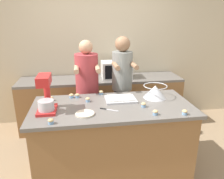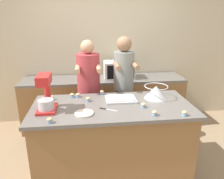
{
  "view_description": "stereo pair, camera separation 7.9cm",
  "coord_description": "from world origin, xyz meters",
  "px_view_note": "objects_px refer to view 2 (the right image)",
  "views": [
    {
      "loc": [
        -0.36,
        -2.33,
        1.92
      ],
      "look_at": [
        0.0,
        0.04,
        1.1
      ],
      "focal_mm": 35.0,
      "sensor_mm": 36.0,
      "label": 1
    },
    {
      "loc": [
        -0.28,
        -2.34,
        1.92
      ],
      "look_at": [
        0.0,
        0.04,
        1.1
      ],
      "focal_mm": 35.0,
      "sensor_mm": 36.0,
      "label": 2
    }
  ],
  "objects_px": {
    "stand_mixer": "(46,95)",
    "cupcake_3": "(143,105)",
    "mixing_bowl": "(156,92)",
    "cupcake_6": "(88,99)",
    "cupcake_8": "(155,113)",
    "cupcake_5": "(50,120)",
    "cupcake_2": "(102,92)",
    "knife": "(107,109)",
    "cupcake_9": "(78,95)",
    "person_left": "(89,93)",
    "person_right": "(123,89)",
    "cupcake_4": "(72,95)",
    "microwave_oven": "(119,70)",
    "baking_tray": "(121,99)",
    "cupcake_1": "(52,98)",
    "cupcake_0": "(41,101)",
    "cupcake_7": "(185,113)",
    "small_plate": "(84,113)"
  },
  "relations": [
    {
      "from": "mixing_bowl",
      "to": "cupcake_7",
      "type": "bearing_deg",
      "value": -74.92
    },
    {
      "from": "person_left",
      "to": "knife",
      "type": "xyz_separation_m",
      "value": [
        0.19,
        -0.8,
        0.08
      ]
    },
    {
      "from": "knife",
      "to": "cupcake_8",
      "type": "distance_m",
      "value": 0.52
    },
    {
      "from": "small_plate",
      "to": "cupcake_6",
      "type": "height_order",
      "value": "cupcake_6"
    },
    {
      "from": "cupcake_0",
      "to": "cupcake_5",
      "type": "xyz_separation_m",
      "value": [
        0.18,
        -0.53,
        0.0
      ]
    },
    {
      "from": "cupcake_4",
      "to": "cupcake_1",
      "type": "bearing_deg",
      "value": -165.25
    },
    {
      "from": "person_left",
      "to": "cupcake_2",
      "type": "xyz_separation_m",
      "value": [
        0.17,
        -0.29,
        0.11
      ]
    },
    {
      "from": "mixing_bowl",
      "to": "cupcake_2",
      "type": "relative_size",
      "value": 5.32
    },
    {
      "from": "mixing_bowl",
      "to": "microwave_oven",
      "type": "distance_m",
      "value": 1.17
    },
    {
      "from": "cupcake_2",
      "to": "cupcake_8",
      "type": "xyz_separation_m",
      "value": [
        0.5,
        -0.72,
        0.0
      ]
    },
    {
      "from": "knife",
      "to": "cupcake_0",
      "type": "xyz_separation_m",
      "value": [
        -0.77,
        0.29,
        0.03
      ]
    },
    {
      "from": "cupcake_3",
      "to": "cupcake_8",
      "type": "relative_size",
      "value": 1.0
    },
    {
      "from": "cupcake_0",
      "to": "cupcake_4",
      "type": "bearing_deg",
      "value": 23.71
    },
    {
      "from": "cupcake_4",
      "to": "cupcake_9",
      "type": "height_order",
      "value": "same"
    },
    {
      "from": "stand_mixer",
      "to": "cupcake_9",
      "type": "height_order",
      "value": "stand_mixer"
    },
    {
      "from": "person_right",
      "to": "cupcake_8",
      "type": "bearing_deg",
      "value": -80.99
    },
    {
      "from": "baking_tray",
      "to": "cupcake_6",
      "type": "xyz_separation_m",
      "value": [
        -0.4,
        0.01,
        0.01
      ]
    },
    {
      "from": "baking_tray",
      "to": "cupcake_8",
      "type": "xyz_separation_m",
      "value": [
        0.28,
        -0.47,
        0.01
      ]
    },
    {
      "from": "cupcake_8",
      "to": "cupcake_5",
      "type": "bearing_deg",
      "value": -177.68
    },
    {
      "from": "cupcake_4",
      "to": "cupcake_7",
      "type": "xyz_separation_m",
      "value": [
        1.2,
        -0.69,
        0.0
      ]
    },
    {
      "from": "person_left",
      "to": "stand_mixer",
      "type": "bearing_deg",
      "value": -122.43
    },
    {
      "from": "knife",
      "to": "cupcake_1",
      "type": "xyz_separation_m",
      "value": [
        -0.66,
        0.38,
        0.03
      ]
    },
    {
      "from": "cupcake_3",
      "to": "cupcake_8",
      "type": "bearing_deg",
      "value": -74.23
    },
    {
      "from": "mixing_bowl",
      "to": "small_plate",
      "type": "bearing_deg",
      "value": -157.36
    },
    {
      "from": "small_plate",
      "to": "cupcake_6",
      "type": "distance_m",
      "value": 0.37
    },
    {
      "from": "cupcake_7",
      "to": "cupcake_9",
      "type": "distance_m",
      "value": 1.31
    },
    {
      "from": "small_plate",
      "to": "cupcake_7",
      "type": "xyz_separation_m",
      "value": [
        1.05,
        -0.16,
        0.02
      ]
    },
    {
      "from": "baking_tray",
      "to": "cupcake_9",
      "type": "xyz_separation_m",
      "value": [
        -0.53,
        0.17,
        0.01
      ]
    },
    {
      "from": "stand_mixer",
      "to": "cupcake_3",
      "type": "bearing_deg",
      "value": -2.39
    },
    {
      "from": "mixing_bowl",
      "to": "cupcake_6",
      "type": "height_order",
      "value": "mixing_bowl"
    },
    {
      "from": "cupcake_2",
      "to": "cupcake_3",
      "type": "height_order",
      "value": "same"
    },
    {
      "from": "knife",
      "to": "cupcake_3",
      "type": "distance_m",
      "value": 0.42
    },
    {
      "from": "person_right",
      "to": "person_left",
      "type": "bearing_deg",
      "value": 179.92
    },
    {
      "from": "cupcake_2",
      "to": "microwave_oven",
      "type": "bearing_deg",
      "value": 68.2
    },
    {
      "from": "person_right",
      "to": "stand_mixer",
      "type": "xyz_separation_m",
      "value": [
        -0.98,
        -0.74,
        0.22
      ]
    },
    {
      "from": "person_right",
      "to": "cupcake_4",
      "type": "distance_m",
      "value": 0.81
    },
    {
      "from": "baking_tray",
      "to": "cupcake_1",
      "type": "height_order",
      "value": "cupcake_1"
    },
    {
      "from": "cupcake_1",
      "to": "cupcake_4",
      "type": "distance_m",
      "value": 0.25
    },
    {
      "from": "stand_mixer",
      "to": "cupcake_3",
      "type": "xyz_separation_m",
      "value": [
        1.08,
        -0.05,
        -0.15
      ]
    },
    {
      "from": "stand_mixer",
      "to": "cupcake_8",
      "type": "height_order",
      "value": "stand_mixer"
    },
    {
      "from": "knife",
      "to": "cupcake_9",
      "type": "height_order",
      "value": "cupcake_9"
    },
    {
      "from": "stand_mixer",
      "to": "baking_tray",
      "type": "bearing_deg",
      "value": 13.34
    },
    {
      "from": "cupcake_3",
      "to": "cupcake_4",
      "type": "relative_size",
      "value": 1.0
    },
    {
      "from": "stand_mixer",
      "to": "mixing_bowl",
      "type": "distance_m",
      "value": 1.33
    },
    {
      "from": "person_right",
      "to": "cupcake_2",
      "type": "distance_m",
      "value": 0.45
    },
    {
      "from": "cupcake_5",
      "to": "cupcake_8",
      "type": "xyz_separation_m",
      "value": [
        1.07,
        0.04,
        0.0
      ]
    },
    {
      "from": "microwave_oven",
      "to": "cupcake_9",
      "type": "distance_m",
      "value": 1.2
    },
    {
      "from": "cupcake_5",
      "to": "cupcake_2",
      "type": "bearing_deg",
      "value": 53.18
    },
    {
      "from": "microwave_oven",
      "to": "cupcake_6",
      "type": "bearing_deg",
      "value": -115.67
    },
    {
      "from": "mixing_bowl",
      "to": "cupcake_5",
      "type": "height_order",
      "value": "mixing_bowl"
    }
  ]
}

